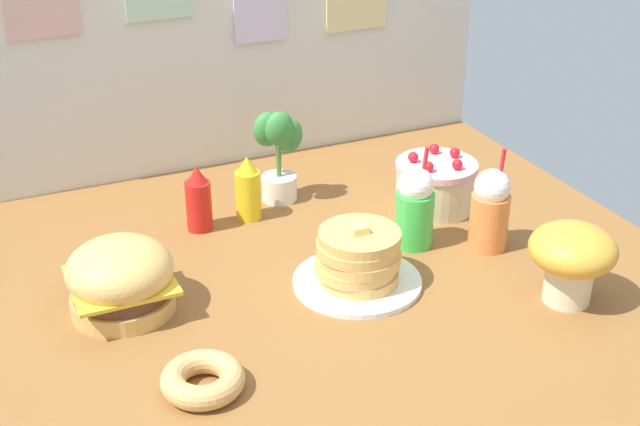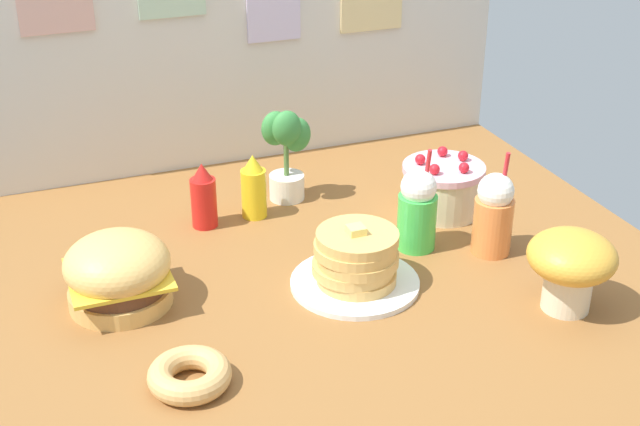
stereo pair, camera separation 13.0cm
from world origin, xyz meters
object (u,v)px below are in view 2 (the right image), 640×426
at_px(orange_float_cup, 494,214).
at_px(mushroom_stool, 571,263).
at_px(donut_pink_glaze, 190,374).
at_px(burger, 118,272).
at_px(potted_plant, 286,151).
at_px(pancake_stack, 356,262).
at_px(mustard_bottle, 254,188).
at_px(layer_cake, 443,188).
at_px(cream_soda_cup, 417,210).
at_px(ketchup_bottle, 204,197).

bearing_deg(orange_float_cup, mushroom_stool, -85.77).
height_order(orange_float_cup, donut_pink_glaze, orange_float_cup).
xyz_separation_m(burger, potted_plant, (0.65, 0.46, 0.08)).
height_order(pancake_stack, orange_float_cup, orange_float_cup).
bearing_deg(mustard_bottle, mushroom_stool, -53.17).
bearing_deg(mushroom_stool, layer_cake, 92.93).
bearing_deg(mushroom_stool, potted_plant, 117.64).
height_order(mustard_bottle, donut_pink_glaze, mustard_bottle).
bearing_deg(mustard_bottle, potted_plant, 30.32).
xyz_separation_m(cream_soda_cup, orange_float_cup, (0.20, -0.11, 0.00)).
xyz_separation_m(potted_plant, mushroom_stool, (0.49, -0.93, -0.04)).
distance_m(layer_cake, ketchup_bottle, 0.79).
bearing_deg(potted_plant, donut_pink_glaze, -122.29).
xyz_separation_m(pancake_stack, cream_soda_cup, (0.26, 0.14, 0.05)).
distance_m(mustard_bottle, donut_pink_glaze, 0.90).
height_order(pancake_stack, layer_cake, layer_cake).
relative_size(layer_cake, cream_soda_cup, 0.83).
bearing_deg(donut_pink_glaze, mustard_bottle, 62.64).
bearing_deg(layer_cake, donut_pink_glaze, -148.91).
bearing_deg(orange_float_cup, pancake_stack, -175.96).
bearing_deg(mushroom_stool, mustard_bottle, 126.83).
height_order(mustard_bottle, orange_float_cup, orange_float_cup).
xyz_separation_m(mustard_bottle, donut_pink_glaze, (-0.41, -0.80, -0.07)).
bearing_deg(burger, mustard_bottle, 36.52).
bearing_deg(cream_soda_cup, orange_float_cup, -28.26).
distance_m(layer_cake, mustard_bottle, 0.63).
xyz_separation_m(layer_cake, cream_soda_cup, (-0.19, -0.19, 0.04)).
height_order(donut_pink_glaze, potted_plant, potted_plant).
bearing_deg(donut_pink_glaze, cream_soda_cup, 27.01).
relative_size(burger, cream_soda_cup, 0.88).
xyz_separation_m(ketchup_bottle, mustard_bottle, (0.17, 0.01, 0.00)).
relative_size(cream_soda_cup, mushroom_stool, 1.36).
bearing_deg(orange_float_cup, ketchup_bottle, 147.98).
bearing_deg(burger, cream_soda_cup, -0.58).
bearing_deg(orange_float_cup, potted_plant, 128.54).
distance_m(cream_soda_cup, orange_float_cup, 0.23).
height_order(burger, mustard_bottle, mustard_bottle).
relative_size(mustard_bottle, donut_pink_glaze, 1.08).
distance_m(donut_pink_glaze, mushroom_stool, 1.05).
bearing_deg(mustard_bottle, cream_soda_cup, -43.59).
height_order(layer_cake, potted_plant, potted_plant).
relative_size(ketchup_bottle, orange_float_cup, 0.67).
bearing_deg(burger, pancake_stack, -13.18).
bearing_deg(ketchup_bottle, layer_cake, -13.41).
relative_size(burger, mushroom_stool, 1.21).
height_order(burger, donut_pink_glaze, burger).
distance_m(cream_soda_cup, donut_pink_glaze, 0.92).
bearing_deg(pancake_stack, orange_float_cup, 4.04).
bearing_deg(orange_float_cup, layer_cake, 91.42).
relative_size(pancake_stack, mushroom_stool, 1.55).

